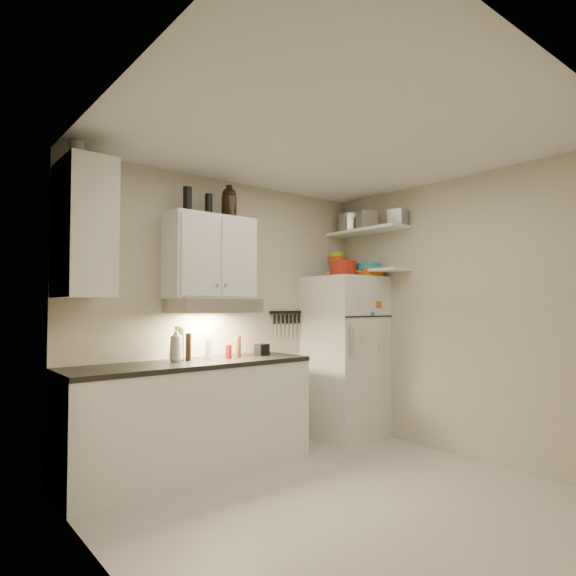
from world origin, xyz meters
TOP-DOWN VIEW (x-y plane):
  - floor at (0.00, 0.00)m, footprint 3.20×3.00m
  - ceiling at (0.00, 0.00)m, footprint 3.20×3.00m
  - back_wall at (0.00, 1.51)m, footprint 3.20×0.02m
  - left_wall at (-1.61, 0.00)m, footprint 0.02×3.00m
  - right_wall at (1.61, 0.00)m, footprint 0.02×3.00m
  - base_cabinet at (-0.55, 1.20)m, footprint 2.10×0.60m
  - countertop at (-0.55, 1.20)m, footprint 2.10×0.62m
  - upper_cabinet at (-0.30, 1.33)m, footprint 0.80×0.33m
  - side_cabinet at (-1.44, 1.20)m, footprint 0.33×0.55m
  - range_hood at (-0.30, 1.27)m, footprint 0.76×0.46m
  - fridge at (1.25, 1.16)m, footprint 0.70×0.68m
  - shelf_hi at (1.45, 1.02)m, footprint 0.30×0.95m
  - shelf_lo at (1.45, 1.02)m, footprint 0.30×0.95m
  - knife_strip at (0.70, 1.49)m, footprint 0.42×0.02m
  - dutch_oven at (1.16, 1.10)m, footprint 0.34×0.34m
  - book_stack at (1.42, 0.99)m, footprint 0.26×0.31m
  - spice_jar at (1.29, 1.09)m, footprint 0.09×0.09m
  - stock_pot at (1.52, 1.32)m, footprint 0.37×0.37m
  - tin_a at (1.40, 0.98)m, footprint 0.23×0.22m
  - tin_b at (1.48, 0.63)m, footprint 0.19×0.19m
  - bowl_teal at (1.44, 1.37)m, footprint 0.27×0.27m
  - bowl_orange at (1.42, 1.45)m, footprint 0.21×0.21m
  - bowl_yellow at (1.42, 1.45)m, footprint 0.17×0.17m
  - plates at (1.41, 0.96)m, footprint 0.35×0.35m
  - growler_a at (-0.13, 1.28)m, footprint 0.15×0.15m
  - growler_b at (-0.14, 1.30)m, footprint 0.13×0.13m
  - thermos_a at (-0.32, 1.33)m, footprint 0.08×0.08m
  - thermos_b at (-0.55, 1.30)m, footprint 0.08×0.08m
  - side_jar at (-1.49, 1.22)m, footprint 0.12×0.12m
  - soap_bottle at (-0.66, 1.27)m, footprint 0.16×0.16m
  - pepper_mill at (-0.06, 1.25)m, footprint 0.07×0.07m
  - oil_bottle at (-0.60, 1.31)m, footprint 0.07×0.07m
  - vinegar_bottle at (-0.54, 1.28)m, footprint 0.06×0.06m
  - clear_bottle at (-0.33, 1.30)m, footprint 0.07×0.07m
  - red_jar at (-0.18, 1.21)m, footprint 0.07×0.07m
  - caddy at (0.20, 1.23)m, footprint 0.14×0.11m

SIDE VIEW (x-z plane):
  - floor at x=0.00m, z-range -0.02..0.00m
  - base_cabinet at x=-0.55m, z-range 0.00..0.88m
  - fridge at x=1.25m, z-range 0.00..1.70m
  - countertop at x=-0.55m, z-range 0.88..0.92m
  - caddy at x=0.20m, z-range 0.92..1.03m
  - red_jar at x=-0.18m, z-range 0.92..1.04m
  - clear_bottle at x=-0.33m, z-range 0.92..1.10m
  - pepper_mill at x=-0.06m, z-range 0.92..1.11m
  - vinegar_bottle at x=-0.54m, z-range 0.92..1.16m
  - oil_bottle at x=-0.60m, z-range 0.92..1.20m
  - soap_bottle at x=-0.66m, z-range 0.92..1.25m
  - back_wall at x=0.00m, z-range 0.00..2.60m
  - left_wall at x=-1.61m, z-range 0.00..2.60m
  - right_wall at x=1.61m, z-range 0.00..2.60m
  - knife_strip at x=0.70m, z-range 1.31..1.33m
  - range_hood at x=-0.30m, z-range 1.33..1.45m
  - book_stack at x=1.42m, z-range 1.70..1.79m
  - spice_jar at x=1.29m, z-range 1.70..1.81m
  - shelf_lo at x=1.45m, z-range 1.75..1.77m
  - dutch_oven at x=1.16m, z-range 1.70..1.86m
  - plates at x=1.41m, z-range 1.77..1.84m
  - upper_cabinet at x=-0.30m, z-range 1.45..2.20m
  - bowl_teal at x=1.44m, z-range 1.77..1.88m
  - bowl_orange at x=1.42m, z-range 1.88..1.95m
  - side_cabinet at x=-1.44m, z-range 1.45..2.45m
  - bowl_yellow at x=1.42m, z-range 1.95..2.00m
  - shelf_hi at x=1.45m, z-range 2.19..2.22m
  - tin_b at x=1.48m, z-range 2.21..2.37m
  - thermos_a at x=-0.32m, z-range 2.20..2.40m
  - tin_a at x=1.40m, z-range 2.21..2.40m
  - thermos_b at x=-0.55m, z-range 2.20..2.42m
  - stock_pot at x=1.52m, z-range 2.21..2.43m
  - growler_a at x=-0.13m, z-range 2.20..2.48m
  - growler_b at x=-0.14m, z-range 2.20..2.48m
  - side_jar at x=-1.49m, z-range 2.45..2.59m
  - ceiling at x=0.00m, z-range 2.60..2.62m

